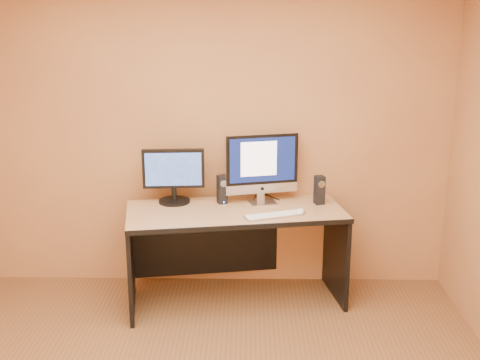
# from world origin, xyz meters

# --- Properties ---
(walls) EXTENTS (4.00, 4.00, 2.60)m
(walls) POSITION_xyz_m (0.00, 0.00, 1.30)
(walls) COLOR #AA7944
(walls) RESTS_ON ground
(desk) EXTENTS (1.80, 1.02, 0.79)m
(desk) POSITION_xyz_m (0.21, 1.59, 0.39)
(desk) COLOR tan
(desk) RESTS_ON ground
(imac) EXTENTS (0.64, 0.36, 0.59)m
(imac) POSITION_xyz_m (0.43, 1.76, 1.08)
(imac) COLOR #B8B8BC
(imac) RESTS_ON desk
(second_monitor) EXTENTS (0.53, 0.29, 0.45)m
(second_monitor) POSITION_xyz_m (-0.30, 1.77, 1.01)
(second_monitor) COLOR black
(second_monitor) RESTS_ON desk
(speaker_left) EXTENTS (0.10, 0.10, 0.23)m
(speaker_left) POSITION_xyz_m (0.10, 1.76, 0.90)
(speaker_left) COLOR black
(speaker_left) RESTS_ON desk
(speaker_right) EXTENTS (0.09, 0.09, 0.23)m
(speaker_right) POSITION_xyz_m (0.89, 1.75, 0.90)
(speaker_right) COLOR black
(speaker_right) RESTS_ON desk
(keyboard) EXTENTS (0.47, 0.28, 0.02)m
(keyboard) POSITION_xyz_m (0.51, 1.43, 0.80)
(keyboard) COLOR #B0B1B5
(keyboard) RESTS_ON desk
(mouse) EXTENTS (0.06, 0.11, 0.04)m
(mouse) POSITION_xyz_m (0.72, 1.51, 0.81)
(mouse) COLOR silver
(mouse) RESTS_ON desk
(cable_a) EXTENTS (0.14, 0.19, 0.01)m
(cable_a) POSITION_xyz_m (0.50, 1.93, 0.79)
(cable_a) COLOR black
(cable_a) RESTS_ON desk
(cable_b) EXTENTS (0.05, 0.19, 0.01)m
(cable_b) POSITION_xyz_m (0.37, 1.92, 0.79)
(cable_b) COLOR black
(cable_b) RESTS_ON desk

